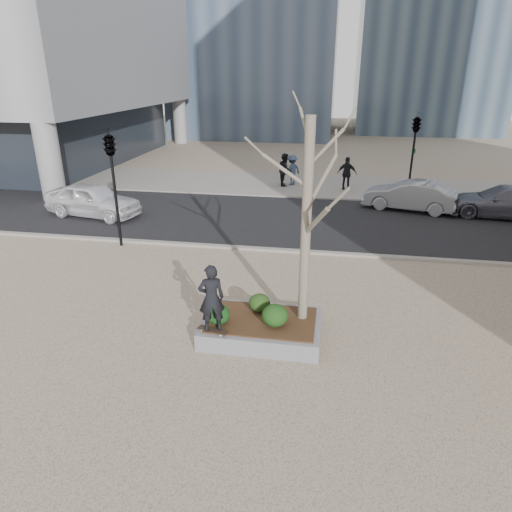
% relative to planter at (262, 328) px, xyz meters
% --- Properties ---
extents(ground, '(120.00, 120.00, 0.00)m').
position_rel_planter_xyz_m(ground, '(-1.00, 0.00, -0.23)').
color(ground, tan).
rests_on(ground, ground).
extents(street, '(60.00, 8.00, 0.02)m').
position_rel_planter_xyz_m(street, '(-1.00, 10.00, -0.21)').
color(street, black).
rests_on(street, ground).
extents(far_sidewalk, '(60.00, 6.00, 0.02)m').
position_rel_planter_xyz_m(far_sidewalk, '(-1.00, 17.00, -0.21)').
color(far_sidewalk, gray).
rests_on(far_sidewalk, ground).
extents(planter, '(3.00, 2.00, 0.45)m').
position_rel_planter_xyz_m(planter, '(0.00, 0.00, 0.00)').
color(planter, gray).
rests_on(planter, ground).
extents(planter_mulch, '(2.70, 1.70, 0.04)m').
position_rel_planter_xyz_m(planter_mulch, '(0.00, 0.00, 0.25)').
color(planter_mulch, '#382314').
rests_on(planter_mulch, planter).
extents(sycamore_tree, '(2.80, 2.80, 6.60)m').
position_rel_planter_xyz_m(sycamore_tree, '(1.00, 0.30, 3.56)').
color(sycamore_tree, gray).
rests_on(sycamore_tree, planter_mulch).
extents(shrub_left, '(0.59, 0.59, 0.50)m').
position_rel_planter_xyz_m(shrub_left, '(-1.05, -0.38, 0.52)').
color(shrub_left, '#133D13').
rests_on(shrub_left, planter_mulch).
extents(shrub_middle, '(0.57, 0.57, 0.48)m').
position_rel_planter_xyz_m(shrub_middle, '(-0.14, 0.42, 0.51)').
color(shrub_middle, '#153310').
rests_on(shrub_middle, planter_mulch).
extents(shrub_right, '(0.66, 0.66, 0.56)m').
position_rel_planter_xyz_m(shrub_right, '(0.36, -0.24, 0.54)').
color(shrub_right, black).
rests_on(shrub_right, planter_mulch).
extents(skateboard, '(0.81, 0.38, 0.08)m').
position_rel_planter_xyz_m(skateboard, '(-1.10, -0.76, 0.26)').
color(skateboard, black).
rests_on(skateboard, planter).
extents(skateboarder, '(0.73, 0.61, 1.71)m').
position_rel_planter_xyz_m(skateboarder, '(-1.10, -0.76, 1.16)').
color(skateboarder, black).
rests_on(skateboarder, skateboard).
extents(police_car, '(4.81, 2.63, 1.55)m').
position_rel_planter_xyz_m(police_car, '(-9.45, 9.05, 0.57)').
color(police_car, white).
rests_on(police_car, street).
extents(car_silver, '(4.61, 2.62, 1.44)m').
position_rel_planter_xyz_m(car_silver, '(5.28, 12.60, 0.51)').
color(car_silver, gray).
rests_on(car_silver, street).
extents(car_third, '(5.31, 2.71, 1.47)m').
position_rel_planter_xyz_m(car_third, '(9.48, 12.14, 0.53)').
color(car_third, slate).
rests_on(car_third, street).
extents(pedestrian_a, '(0.88, 1.04, 1.89)m').
position_rel_planter_xyz_m(pedestrian_a, '(-1.29, 16.70, 0.75)').
color(pedestrian_a, black).
rests_on(pedestrian_a, far_sidewalk).
extents(pedestrian_b, '(1.27, 1.29, 1.78)m').
position_rel_planter_xyz_m(pedestrian_b, '(-0.89, 16.91, 0.69)').
color(pedestrian_b, '#394B67').
rests_on(pedestrian_b, far_sidewalk).
extents(pedestrian_c, '(1.14, 0.59, 1.87)m').
position_rel_planter_xyz_m(pedestrian_c, '(2.31, 16.25, 0.73)').
color(pedestrian_c, black).
rests_on(pedestrian_c, far_sidewalk).
extents(traffic_light_near, '(0.60, 2.48, 4.50)m').
position_rel_planter_xyz_m(traffic_light_near, '(-6.50, 5.60, 2.02)').
color(traffic_light_near, black).
rests_on(traffic_light_near, ground).
extents(traffic_light_far, '(0.60, 2.48, 4.50)m').
position_rel_planter_xyz_m(traffic_light_far, '(5.50, 14.60, 2.02)').
color(traffic_light_far, black).
rests_on(traffic_light_far, ground).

